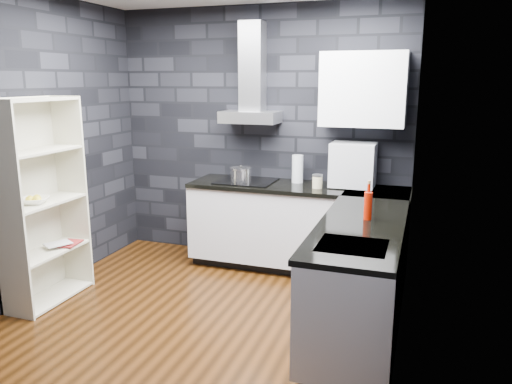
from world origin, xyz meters
The scene contains 27 objects.
ground centered at (0.00, 0.00, 0.00)m, with size 3.20×3.20×0.00m, color #3A1E0A.
wall_back centered at (0.00, 1.62, 1.35)m, with size 3.20×0.05×2.70m, color black.
wall_front centered at (0.00, -1.62, 1.35)m, with size 3.20×0.05×2.70m, color black.
wall_left centered at (-1.62, 0.00, 1.35)m, with size 0.05×3.20×2.70m, color black.
wall_right centered at (1.62, 0.00, 1.35)m, with size 0.05×3.20×2.70m, color black.
toekick_back centered at (0.50, 1.34, 0.05)m, with size 2.18×0.50×0.10m, color black.
toekick_right centered at (1.34, 0.10, 0.05)m, with size 0.50×1.78×0.10m, color black.
counter_back_cab centered at (0.50, 1.30, 0.48)m, with size 2.20×0.60×0.76m, color silver.
counter_right_cab centered at (1.30, 0.10, 0.48)m, with size 0.60×1.80×0.76m, color silver.
counter_back_top centered at (0.50, 1.29, 0.88)m, with size 2.20×0.62×0.04m, color black.
counter_right_top centered at (1.29, 0.10, 0.88)m, with size 0.62×1.80×0.04m, color black.
counter_corner_top centered at (1.30, 1.30, 0.88)m, with size 0.62×0.62×0.04m, color black.
hood_body centered at (-0.05, 1.43, 1.56)m, with size 0.60×0.34×0.12m, color #ADAEB2.
hood_chimney centered at (-0.05, 1.50, 2.07)m, with size 0.24×0.20×0.90m, color #ADAEB2.
upper_cabinet centered at (1.10, 1.43, 1.85)m, with size 0.80×0.35×0.70m, color white.
cooktop centered at (-0.05, 1.30, 0.91)m, with size 0.58×0.50×0.01m, color black.
sink_rim centered at (1.30, -0.40, 0.89)m, with size 0.44×0.40×0.01m, color #ADAEB2.
pot centered at (-0.09, 1.25, 0.98)m, with size 0.22×0.22×0.13m, color silver.
glass_vase centered at (0.47, 1.43, 1.04)m, with size 0.12×0.12×0.29m, color silver.
storage_jar centered at (0.72, 1.23, 0.96)m, with size 0.10×0.10×0.12m, color beige.
utensil_crock centered at (0.87, 1.30, 0.97)m, with size 0.11×0.11×0.14m, color silver.
appliance_garage centered at (1.04, 1.39, 1.12)m, with size 0.43×0.33×0.43m, color silver.
red_bottle centered at (1.32, 0.25, 1.01)m, with size 0.06×0.06×0.21m, color #A81603.
bookshelf centered at (-1.42, -0.13, 0.90)m, with size 0.34×0.80×1.80m, color beige.
fruit_bowl centered at (-1.42, -0.21, 0.94)m, with size 0.23×0.23×0.06m, color white.
book_red centered at (-1.42, 0.06, 0.57)m, with size 0.17×0.02×0.23m, color maroon.
book_second centered at (-1.45, 0.01, 0.59)m, with size 0.16×0.02×0.22m, color #B2B2B2.
Camera 1 is at (1.71, -3.50, 1.95)m, focal length 35.00 mm.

